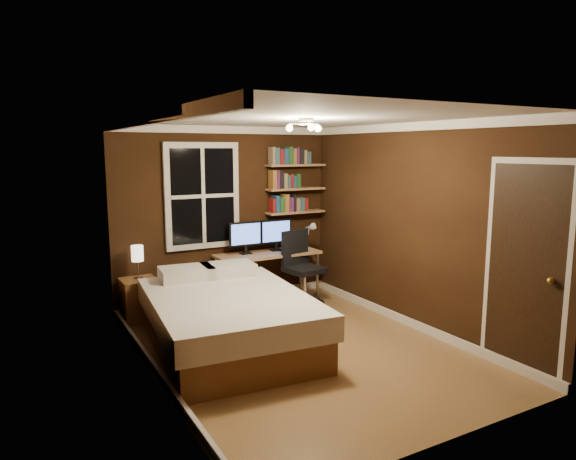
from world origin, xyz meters
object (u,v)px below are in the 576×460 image
nightstand (139,300)px  desk (268,257)px  monitor_left (245,238)px  radiator (198,288)px  monitor_right (276,235)px  desk_lamp (310,236)px  bed (228,319)px  bedside_lamp (138,262)px  office_chair (302,277)px

nightstand → desk: bearing=-2.5°
nightstand → monitor_left: bearing=0.0°
radiator → desk: size_ratio=0.36×
monitor_right → desk_lamp: bearing=-29.4°
nightstand → monitor_left: size_ratio=1.10×
monitor_left → desk: bearing=-13.6°
monitor_right → desk_lamp: (0.44, -0.25, -0.01)m
nightstand → desk_lamp: desk_lamp is taller
bed → radiator: size_ratio=4.36×
bed → desk: bed is taller
desk → desk_lamp: desk_lamp is taller
bedside_lamp → monitor_right: 2.01m
desk → monitor_left: monitor_left is taller
nightstand → monitor_left: monitor_left is taller
radiator → office_chair: bearing=-24.3°
desk → office_chair: size_ratio=1.44×
desk_lamp → office_chair: 0.64m
nightstand → office_chair: size_ratio=0.52×
desk → monitor_left: 0.43m
bedside_lamp → monitor_left: bearing=0.8°
monitor_left → monitor_right: size_ratio=1.00×
monitor_left → desk_lamp: 0.95m
radiator → office_chair: (1.32, -0.60, 0.13)m
desk → desk_lamp: size_ratio=3.43×
nightstand → bedside_lamp: (0.00, 0.00, 0.49)m
nightstand → radiator: size_ratio=0.99×
nightstand → desk_lamp: (2.44, -0.22, 0.66)m
nightstand → bedside_lamp: bedside_lamp is taller
bedside_lamp → monitor_right: bearing=0.6°
desk → office_chair: 0.58m
nightstand → office_chair: 2.21m
desk → radiator: bearing=168.6°
office_chair → desk_lamp: bearing=30.6°
monitor_left → monitor_right: 0.49m
monitor_left → office_chair: (0.65, -0.47, -0.54)m
desk_lamp → nightstand: bearing=174.7°
nightstand → radiator: (0.84, 0.15, 0.00)m
desk_lamp → monitor_right: bearing=150.6°
bed → desk_lamp: bearing=39.1°
desk_lamp → office_chair: (-0.27, -0.23, -0.53)m
nightstand → monitor_right: (2.00, 0.02, 0.67)m
monitor_left → monitor_right: bearing=0.0°
bedside_lamp → monitor_right: monitor_right is taller
nightstand → radiator: radiator is taller
desk → monitor_left: (-0.31, 0.08, 0.29)m
desk → desk_lamp: (0.61, -0.17, 0.28)m
bed → nightstand: 1.55m
monitor_right → bed: bearing=-133.5°
nightstand → monitor_right: 2.11m
desk_lamp → desk: bearing=164.4°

